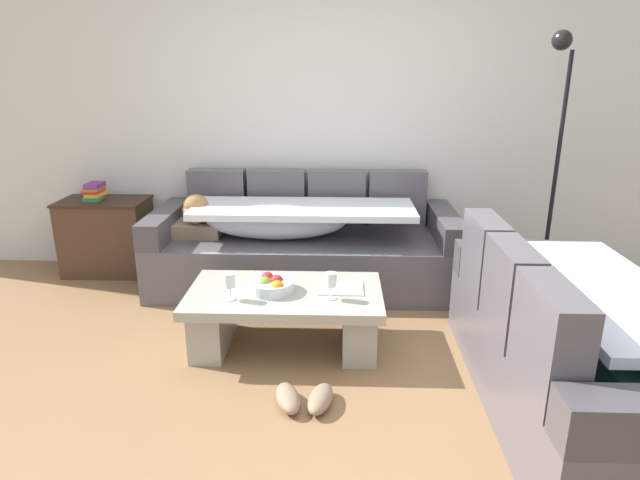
{
  "coord_description": "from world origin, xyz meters",
  "views": [
    {
      "loc": [
        0.02,
        -2.48,
        1.69
      ],
      "look_at": [
        -0.1,
        1.09,
        0.55
      ],
      "focal_mm": 30.23,
      "sensor_mm": 36.0,
      "label": 1
    }
  ],
  "objects_px": {
    "fruit_bowl": "(272,285)",
    "wine_glass_near_left": "(230,281)",
    "couch_near_window": "(577,350)",
    "side_cabinet": "(107,236)",
    "coffee_table": "(285,311)",
    "wine_glass_near_right": "(331,281)",
    "pair_of_shoes": "(304,398)",
    "book_stack_on_cabinet": "(94,191)",
    "couch_along_wall": "(300,246)",
    "floor_lamp": "(554,149)",
    "open_magazine": "(340,289)"
  },
  "relations": [
    {
      "from": "fruit_bowl",
      "to": "wine_glass_near_left",
      "type": "height_order",
      "value": "wine_glass_near_left"
    },
    {
      "from": "couch_near_window",
      "to": "side_cabinet",
      "type": "bearing_deg",
      "value": 59.65
    },
    {
      "from": "fruit_bowl",
      "to": "side_cabinet",
      "type": "height_order",
      "value": "side_cabinet"
    },
    {
      "from": "coffee_table",
      "to": "wine_glass_near_right",
      "type": "xyz_separation_m",
      "value": [
        0.29,
        -0.11,
        0.26
      ]
    },
    {
      "from": "couch_near_window",
      "to": "wine_glass_near_right",
      "type": "xyz_separation_m",
      "value": [
        -1.25,
        0.49,
        0.16
      ]
    },
    {
      "from": "wine_glass_near_left",
      "to": "pair_of_shoes",
      "type": "height_order",
      "value": "wine_glass_near_left"
    },
    {
      "from": "book_stack_on_cabinet",
      "to": "wine_glass_near_left",
      "type": "bearing_deg",
      "value": -45.09
    },
    {
      "from": "side_cabinet",
      "to": "book_stack_on_cabinet",
      "type": "bearing_deg",
      "value": 179.16
    },
    {
      "from": "wine_glass_near_right",
      "to": "pair_of_shoes",
      "type": "distance_m",
      "value": 0.71
    },
    {
      "from": "pair_of_shoes",
      "to": "wine_glass_near_left",
      "type": "bearing_deg",
      "value": 133.21
    },
    {
      "from": "fruit_bowl",
      "to": "pair_of_shoes",
      "type": "distance_m",
      "value": 0.77
    },
    {
      "from": "wine_glass_near_right",
      "to": "pair_of_shoes",
      "type": "height_order",
      "value": "wine_glass_near_right"
    },
    {
      "from": "couch_along_wall",
      "to": "book_stack_on_cabinet",
      "type": "bearing_deg",
      "value": 172.55
    },
    {
      "from": "wine_glass_near_left",
      "to": "wine_glass_near_right",
      "type": "height_order",
      "value": "same"
    },
    {
      "from": "floor_lamp",
      "to": "fruit_bowl",
      "type": "bearing_deg",
      "value": -152.38
    },
    {
      "from": "couch_along_wall",
      "to": "floor_lamp",
      "type": "relative_size",
      "value": 1.23
    },
    {
      "from": "coffee_table",
      "to": "side_cabinet",
      "type": "height_order",
      "value": "side_cabinet"
    },
    {
      "from": "open_magazine",
      "to": "wine_glass_near_right",
      "type": "bearing_deg",
      "value": -110.88
    },
    {
      "from": "wine_glass_near_right",
      "to": "side_cabinet",
      "type": "height_order",
      "value": "side_cabinet"
    },
    {
      "from": "wine_glass_near_right",
      "to": "side_cabinet",
      "type": "xyz_separation_m",
      "value": [
        -1.94,
        1.38,
        -0.17
      ]
    },
    {
      "from": "couch_along_wall",
      "to": "open_magazine",
      "type": "height_order",
      "value": "couch_along_wall"
    },
    {
      "from": "couch_along_wall",
      "to": "wine_glass_near_right",
      "type": "distance_m",
      "value": 1.19
    },
    {
      "from": "side_cabinet",
      "to": "book_stack_on_cabinet",
      "type": "distance_m",
      "value": 0.4
    },
    {
      "from": "side_cabinet",
      "to": "book_stack_on_cabinet",
      "type": "xyz_separation_m",
      "value": [
        -0.06,
        0.0,
        0.39
      ]
    },
    {
      "from": "coffee_table",
      "to": "fruit_bowl",
      "type": "height_order",
      "value": "fruit_bowl"
    },
    {
      "from": "wine_glass_near_right",
      "to": "open_magazine",
      "type": "distance_m",
      "value": 0.19
    },
    {
      "from": "open_magazine",
      "to": "fruit_bowl",
      "type": "bearing_deg",
      "value": -173.68
    },
    {
      "from": "wine_glass_near_right",
      "to": "floor_lamp",
      "type": "bearing_deg",
      "value": 35.06
    },
    {
      "from": "couch_along_wall",
      "to": "pair_of_shoes",
      "type": "xyz_separation_m",
      "value": [
        0.14,
        -1.68,
        -0.28
      ]
    },
    {
      "from": "book_stack_on_cabinet",
      "to": "pair_of_shoes",
      "type": "height_order",
      "value": "book_stack_on_cabinet"
    },
    {
      "from": "open_magazine",
      "to": "side_cabinet",
      "type": "relative_size",
      "value": 0.39
    },
    {
      "from": "couch_near_window",
      "to": "fruit_bowl",
      "type": "distance_m",
      "value": 1.72
    },
    {
      "from": "wine_glass_near_left",
      "to": "floor_lamp",
      "type": "relative_size",
      "value": 0.09
    },
    {
      "from": "coffee_table",
      "to": "book_stack_on_cabinet",
      "type": "bearing_deg",
      "value": 143.59
    },
    {
      "from": "side_cabinet",
      "to": "floor_lamp",
      "type": "height_order",
      "value": "floor_lamp"
    },
    {
      "from": "wine_glass_near_left",
      "to": "wine_glass_near_right",
      "type": "relative_size",
      "value": 1.0
    },
    {
      "from": "couch_near_window",
      "to": "side_cabinet",
      "type": "height_order",
      "value": "couch_near_window"
    },
    {
      "from": "couch_near_window",
      "to": "book_stack_on_cabinet",
      "type": "distance_m",
      "value": 3.77
    },
    {
      "from": "wine_glass_near_left",
      "to": "floor_lamp",
      "type": "height_order",
      "value": "floor_lamp"
    },
    {
      "from": "couch_along_wall",
      "to": "fruit_bowl",
      "type": "bearing_deg",
      "value": -95.3
    },
    {
      "from": "couch_near_window",
      "to": "floor_lamp",
      "type": "bearing_deg",
      "value": -13.75
    },
    {
      "from": "open_magazine",
      "to": "pair_of_shoes",
      "type": "distance_m",
      "value": 0.78
    },
    {
      "from": "wine_glass_near_left",
      "to": "pair_of_shoes",
      "type": "distance_m",
      "value": 0.82
    },
    {
      "from": "couch_along_wall",
      "to": "open_magazine",
      "type": "relative_size",
      "value": 8.56
    },
    {
      "from": "couch_along_wall",
      "to": "coffee_table",
      "type": "xyz_separation_m",
      "value": [
        -0.02,
        -1.04,
        -0.09
      ]
    },
    {
      "from": "open_magazine",
      "to": "wine_glass_near_left",
      "type": "bearing_deg",
      "value": -164.53
    },
    {
      "from": "couch_along_wall",
      "to": "coffee_table",
      "type": "bearing_deg",
      "value": -90.94
    },
    {
      "from": "coffee_table",
      "to": "open_magazine",
      "type": "relative_size",
      "value": 4.29
    },
    {
      "from": "pair_of_shoes",
      "to": "coffee_table",
      "type": "bearing_deg",
      "value": 103.81
    },
    {
      "from": "couch_near_window",
      "to": "couch_along_wall",
      "type": "bearing_deg",
      "value": 42.78
    }
  ]
}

